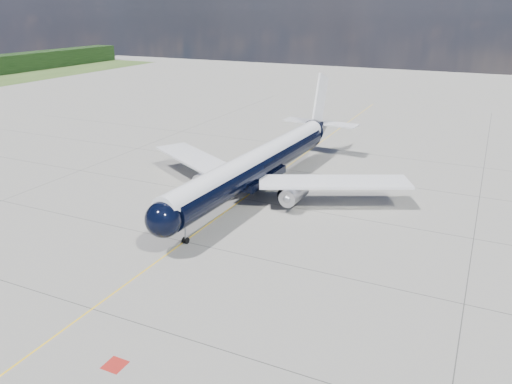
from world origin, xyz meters
TOP-DOWN VIEW (x-y plane):
  - ground at (0.00, 30.00)m, footprint 320.00×320.00m
  - taxiway_centerline at (0.00, 25.00)m, footprint 0.16×160.00m
  - red_marking at (6.80, -10.00)m, footprint 1.60×1.60m
  - main_airliner at (1.27, 28.26)m, footprint 41.81×50.92m

SIDE VIEW (x-z plane):
  - ground at x=0.00m, z-range 0.00..0.00m
  - taxiway_centerline at x=0.00m, z-range 0.00..0.01m
  - red_marking at x=6.80m, z-range 0.00..0.01m
  - main_airliner at x=1.27m, z-range -2.79..11.92m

